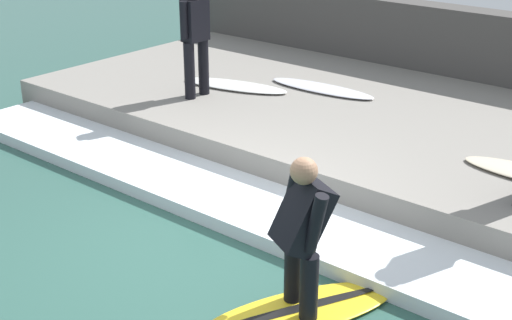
# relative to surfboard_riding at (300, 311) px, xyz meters

# --- Properties ---
(ground_plane) EXTENTS (28.00, 28.00, 0.00)m
(ground_plane) POSITION_rel_surfboard_riding_xyz_m (0.27, 1.40, -0.03)
(ground_plane) COLOR #2D564C
(concrete_ledge) EXTENTS (4.40, 10.55, 0.43)m
(concrete_ledge) POSITION_rel_surfboard_riding_xyz_m (3.93, 1.40, 0.19)
(concrete_ledge) COLOR gray
(concrete_ledge) RESTS_ON ground_plane
(back_wall) EXTENTS (0.50, 11.08, 1.48)m
(back_wall) POSITION_rel_surfboard_riding_xyz_m (6.38, 1.40, 0.71)
(back_wall) COLOR #474442
(back_wall) RESTS_ON ground_plane
(wave_foam_crest) EXTENTS (1.10, 10.03, 0.15)m
(wave_foam_crest) POSITION_rel_surfboard_riding_xyz_m (1.18, 1.40, 0.05)
(wave_foam_crest) COLOR silver
(wave_foam_crest) RESTS_ON ground_plane
(surfboard_riding) EXTENTS (1.90, 1.36, 0.07)m
(surfboard_riding) POSITION_rel_surfboard_riding_xyz_m (0.00, 0.00, 0.00)
(surfboard_riding) COLOR yellow
(surfboard_riding) RESTS_ON ground_plane
(surfer_riding) EXTENTS (0.58, 0.60, 1.39)m
(surfer_riding) POSITION_rel_surfboard_riding_xyz_m (0.00, -0.00, 0.80)
(surfer_riding) COLOR black
(surfer_riding) RESTS_ON surfboard_riding
(surfer_waiting_far) EXTENTS (0.54, 0.22, 1.60)m
(surfer_waiting_far) POSITION_rel_surfboard_riding_xyz_m (2.91, 3.98, 1.31)
(surfer_waiting_far) COLOR black
(surfer_waiting_far) RESTS_ON concrete_ledge
(surfboard_waiting_far) EXTENTS (0.89, 1.77, 0.06)m
(surfboard_waiting_far) POSITION_rel_surfboard_riding_xyz_m (3.57, 3.84, 0.43)
(surfboard_waiting_far) COLOR white
(surfboard_waiting_far) RESTS_ON concrete_ledge
(surfboard_spare) EXTENTS (0.54, 1.76, 0.06)m
(surfboard_spare) POSITION_rel_surfboard_riding_xyz_m (4.29, 2.75, 0.43)
(surfboard_spare) COLOR silver
(surfboard_spare) RESTS_ON concrete_ledge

